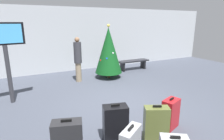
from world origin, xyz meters
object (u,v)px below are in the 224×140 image
suitcase_6 (115,124)px  suitcase_4 (170,114)px  suitcase_3 (156,126)px  traveller_0 (78,58)px  waiting_bench (133,63)px  flight_info_kiosk (5,46)px  holiday_tree (109,50)px

suitcase_6 → suitcase_4: bearing=-4.9°
suitcase_3 → traveller_0: bearing=92.2°
waiting_bench → suitcase_6: (-3.42, -4.63, 0.01)m
flight_info_kiosk → waiting_bench: flight_info_kiosk is taller
traveller_0 → suitcase_6: bearing=-96.6°
flight_info_kiosk → suitcase_6: bearing=-58.0°
waiting_bench → traveller_0: bearing=-168.7°
suitcase_6 → holiday_tree: bearing=66.1°
suitcase_6 → traveller_0: bearing=83.4°
flight_info_kiosk → traveller_0: 2.66m
holiday_tree → suitcase_6: holiday_tree is taller
suitcase_6 → waiting_bench: bearing=53.6°
suitcase_3 → suitcase_4: bearing=25.4°
suitcase_3 → suitcase_6: size_ratio=1.04×
holiday_tree → suitcase_4: bearing=-96.1°
suitcase_4 → waiting_bench: bearing=66.2°
flight_info_kiosk → suitcase_4: bearing=-44.2°
flight_info_kiosk → suitcase_3: (2.50, -3.42, -1.26)m
traveller_0 → suitcase_3: traveller_0 is taller
flight_info_kiosk → suitcase_3: bearing=-53.8°
holiday_tree → suitcase_3: bearing=-104.2°
flight_info_kiosk → holiday_tree: bearing=15.4°
traveller_0 → suitcase_4: traveller_0 is taller
holiday_tree → suitcase_4: holiday_tree is taller
traveller_0 → suitcase_4: (0.85, -4.16, -0.60)m
flight_info_kiosk → suitcase_4: (3.19, -3.10, -1.32)m
flight_info_kiosk → suitcase_3: size_ratio=2.81×
traveller_0 → waiting_bench: bearing=11.3°
holiday_tree → suitcase_4: 4.20m
holiday_tree → traveller_0: 1.32m
holiday_tree → flight_info_kiosk: bearing=-164.6°
flight_info_kiosk → waiting_bench: (5.28, 1.64, -1.29)m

